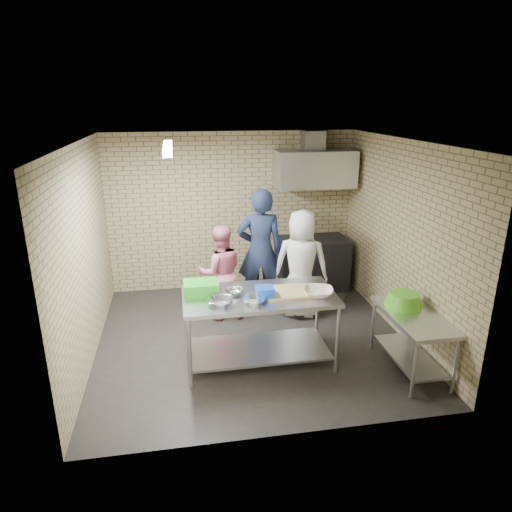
{
  "coord_description": "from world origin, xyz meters",
  "views": [
    {
      "loc": [
        -0.92,
        -5.66,
        3.19
      ],
      "look_at": [
        0.1,
        0.2,
        1.15
      ],
      "focal_mm": 32.16,
      "sensor_mm": 36.0,
      "label": 1
    }
  ],
  "objects_px": {
    "side_counter": "(411,342)",
    "prep_table": "(259,329)",
    "green_basin": "(404,299)",
    "bottle_red": "(314,171)",
    "stove": "(312,263)",
    "man_navy": "(260,251)",
    "woman_pink": "(221,272)",
    "green_crate": "(201,288)",
    "woman_white": "(301,264)",
    "blue_tub": "(265,292)"
  },
  "relations": [
    {
      "from": "side_counter",
      "to": "prep_table",
      "type": "bearing_deg",
      "value": 164.62
    },
    {
      "from": "green_basin",
      "to": "bottle_red",
      "type": "distance_m",
      "value": 3.01
    },
    {
      "from": "side_counter",
      "to": "green_basin",
      "type": "xyz_separation_m",
      "value": [
        -0.02,
        0.25,
        0.46
      ]
    },
    {
      "from": "stove",
      "to": "bottle_red",
      "type": "distance_m",
      "value": 1.6
    },
    {
      "from": "stove",
      "to": "green_basin",
      "type": "xyz_separation_m",
      "value": [
        0.43,
        -2.5,
        0.38
      ]
    },
    {
      "from": "man_navy",
      "to": "woman_pink",
      "type": "distance_m",
      "value": 0.7
    },
    {
      "from": "woman_pink",
      "to": "green_basin",
      "type": "bearing_deg",
      "value": 139.41
    },
    {
      "from": "side_counter",
      "to": "green_basin",
      "type": "height_order",
      "value": "green_basin"
    },
    {
      "from": "green_crate",
      "to": "stove",
      "type": "bearing_deg",
      "value": 46.17
    },
    {
      "from": "bottle_red",
      "to": "woman_pink",
      "type": "height_order",
      "value": "bottle_red"
    },
    {
      "from": "side_counter",
      "to": "bottle_red",
      "type": "bearing_deg",
      "value": 97.62
    },
    {
      "from": "stove",
      "to": "man_navy",
      "type": "xyz_separation_m",
      "value": [
        -1.06,
        -0.73,
        0.52
      ]
    },
    {
      "from": "woman_white",
      "to": "prep_table",
      "type": "bearing_deg",
      "value": 74.21
    },
    {
      "from": "side_counter",
      "to": "stove",
      "type": "height_order",
      "value": "stove"
    },
    {
      "from": "bottle_red",
      "to": "woman_pink",
      "type": "relative_size",
      "value": 0.12
    },
    {
      "from": "bottle_red",
      "to": "man_navy",
      "type": "relative_size",
      "value": 0.09
    },
    {
      "from": "prep_table",
      "to": "green_crate",
      "type": "relative_size",
      "value": 4.5
    },
    {
      "from": "blue_tub",
      "to": "man_navy",
      "type": "relative_size",
      "value": 0.11
    },
    {
      "from": "blue_tub",
      "to": "bottle_red",
      "type": "distance_m",
      "value": 3.1
    },
    {
      "from": "side_counter",
      "to": "woman_white",
      "type": "xyz_separation_m",
      "value": [
        -0.94,
        1.72,
        0.46
      ]
    },
    {
      "from": "stove",
      "to": "green_crate",
      "type": "xyz_separation_m",
      "value": [
        -2.05,
        -2.13,
        0.56
      ]
    },
    {
      "from": "side_counter",
      "to": "bottle_red",
      "type": "height_order",
      "value": "bottle_red"
    },
    {
      "from": "stove",
      "to": "green_basin",
      "type": "distance_m",
      "value": 2.57
    },
    {
      "from": "bottle_red",
      "to": "green_crate",
      "type": "bearing_deg",
      "value": -131.48
    },
    {
      "from": "prep_table",
      "to": "man_navy",
      "type": "distance_m",
      "value": 1.64
    },
    {
      "from": "blue_tub",
      "to": "woman_pink",
      "type": "height_order",
      "value": "woman_pink"
    },
    {
      "from": "side_counter",
      "to": "green_crate",
      "type": "distance_m",
      "value": 2.65
    },
    {
      "from": "woman_pink",
      "to": "man_navy",
      "type": "bearing_deg",
      "value": -167.64
    },
    {
      "from": "blue_tub",
      "to": "green_basin",
      "type": "distance_m",
      "value": 1.74
    },
    {
      "from": "woman_pink",
      "to": "stove",
      "type": "bearing_deg",
      "value": -155.53
    },
    {
      "from": "green_crate",
      "to": "bottle_red",
      "type": "xyz_separation_m",
      "value": [
        2.1,
        2.37,
        1.02
      ]
    },
    {
      "from": "green_basin",
      "to": "bottle_red",
      "type": "xyz_separation_m",
      "value": [
        -0.38,
        2.74,
        1.19
      ]
    },
    {
      "from": "green_crate",
      "to": "bottle_red",
      "type": "relative_size",
      "value": 2.3
    },
    {
      "from": "blue_tub",
      "to": "side_counter",
      "type": "bearing_deg",
      "value": -12.73
    },
    {
      "from": "bottle_red",
      "to": "man_navy",
      "type": "height_order",
      "value": "bottle_red"
    },
    {
      "from": "green_basin",
      "to": "woman_white",
      "type": "bearing_deg",
      "value": 121.89
    },
    {
      "from": "green_crate",
      "to": "woman_white",
      "type": "xyz_separation_m",
      "value": [
        1.56,
        1.11,
        -0.18
      ]
    },
    {
      "from": "green_basin",
      "to": "bottle_red",
      "type": "relative_size",
      "value": 2.56
    },
    {
      "from": "man_navy",
      "to": "green_basin",
      "type": "bearing_deg",
      "value": 136.97
    },
    {
      "from": "prep_table",
      "to": "bottle_red",
      "type": "distance_m",
      "value": 3.26
    },
    {
      "from": "side_counter",
      "to": "green_crate",
      "type": "bearing_deg",
      "value": 166.17
    },
    {
      "from": "man_navy",
      "to": "blue_tub",
      "type": "bearing_deg",
      "value": 88.56
    },
    {
      "from": "side_counter",
      "to": "bottle_red",
      "type": "xyz_separation_m",
      "value": [
        -0.4,
        2.99,
        1.65
      ]
    },
    {
      "from": "green_basin",
      "to": "man_navy",
      "type": "height_order",
      "value": "man_navy"
    },
    {
      "from": "side_counter",
      "to": "blue_tub",
      "type": "relative_size",
      "value": 5.8
    },
    {
      "from": "blue_tub",
      "to": "woman_pink",
      "type": "distance_m",
      "value": 1.52
    },
    {
      "from": "blue_tub",
      "to": "woman_white",
      "type": "bearing_deg",
      "value": 58.44
    },
    {
      "from": "blue_tub",
      "to": "prep_table",
      "type": "bearing_deg",
      "value": 116.57
    },
    {
      "from": "blue_tub",
      "to": "woman_pink",
      "type": "bearing_deg",
      "value": 105.25
    },
    {
      "from": "stove",
      "to": "bottle_red",
      "type": "bearing_deg",
      "value": 78.23
    }
  ]
}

